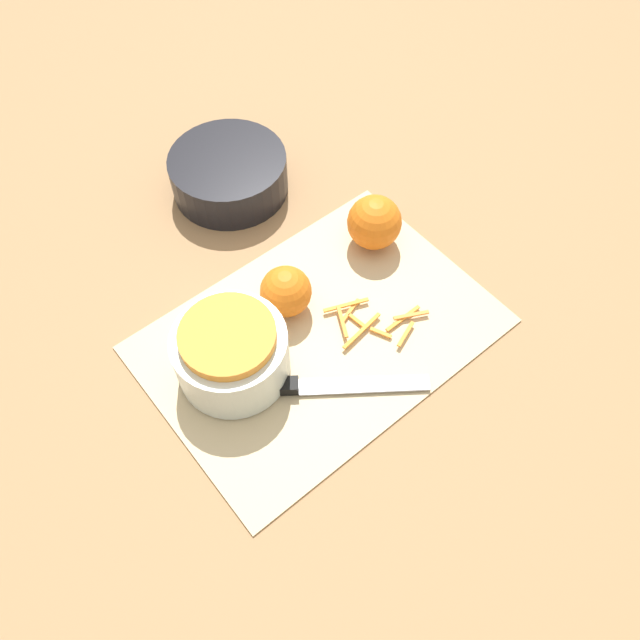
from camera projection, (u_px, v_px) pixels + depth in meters
name	position (u px, v px, depth m)	size (l,w,h in m)	color
ground_plane	(320.00, 335.00, 0.84)	(4.00, 4.00, 0.00)	#9E754C
cutting_board	(320.00, 333.00, 0.84)	(0.45, 0.32, 0.01)	#CCB284
bowl_speckled	(231.00, 352.00, 0.77)	(0.14, 0.14, 0.09)	silver
bowl_dark	(229.00, 174.00, 0.96)	(0.18, 0.18, 0.06)	black
knife	(288.00, 386.00, 0.78)	(0.22, 0.17, 0.02)	black
orange_left	(286.00, 291.00, 0.83)	(0.07, 0.07, 0.07)	orange
orange_right	(374.00, 222.00, 0.89)	(0.08, 0.08, 0.08)	orange
peel_pile	(372.00, 320.00, 0.84)	(0.13, 0.11, 0.01)	orange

